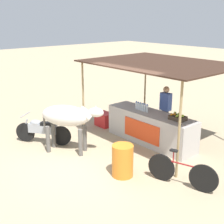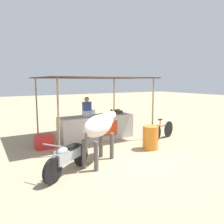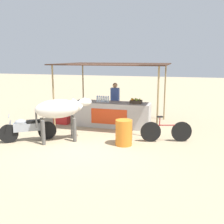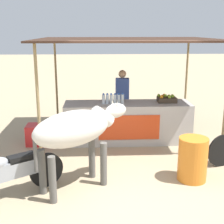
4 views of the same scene
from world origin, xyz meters
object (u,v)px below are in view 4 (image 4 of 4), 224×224
at_px(stall_counter, 127,122).
at_px(cooler_box, 40,135).
at_px(motorcycle_parked, 11,173).
at_px(fruit_crate, 167,99).
at_px(cow, 76,131).
at_px(water_barrel, 193,159).
at_px(vendor_behind_counter, 122,101).

height_order(stall_counter, cooler_box, stall_counter).
distance_m(stall_counter, motorcycle_parked, 3.31).
xyz_separation_m(fruit_crate, cooler_box, (-3.04, -0.15, -0.80)).
height_order(stall_counter, cow, cow).
relative_size(water_barrel, cow, 0.47).
distance_m(fruit_crate, motorcycle_parked, 4.06).
distance_m(stall_counter, water_barrel, 2.29).
distance_m(water_barrel, cow, 2.16).
distance_m(fruit_crate, vendor_behind_counter, 1.25).
distance_m(cow, motorcycle_parked, 1.24).
bearing_deg(cooler_box, water_barrel, -32.71).
relative_size(stall_counter, cow, 1.76).
xyz_separation_m(water_barrel, motorcycle_parked, (-3.10, -0.46, 0.03)).
bearing_deg(stall_counter, fruit_crate, 3.35).
height_order(fruit_crate, cooler_box, fruit_crate).
xyz_separation_m(water_barrel, cow, (-2.06, -0.20, 0.63)).
bearing_deg(cooler_box, stall_counter, 2.65).
distance_m(vendor_behind_counter, cow, 3.19).
bearing_deg(vendor_behind_counter, motorcycle_parked, -122.06).
bearing_deg(vendor_behind_counter, cow, -108.50).
height_order(vendor_behind_counter, motorcycle_parked, vendor_behind_counter).
height_order(water_barrel, motorcycle_parked, motorcycle_parked).
xyz_separation_m(fruit_crate, water_barrel, (0.03, -2.13, -0.64)).
bearing_deg(cow, water_barrel, 5.46).
bearing_deg(cow, cooler_box, 115.11).
bearing_deg(water_barrel, motorcycle_parked, -171.56).
height_order(fruit_crate, cow, cow).
bearing_deg(water_barrel, vendor_behind_counter, 110.32).
relative_size(cow, motorcycle_parked, 1.12).
distance_m(cooler_box, water_barrel, 3.65).
bearing_deg(fruit_crate, vendor_behind_counter, 145.49).
bearing_deg(motorcycle_parked, stall_counter, 49.96).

